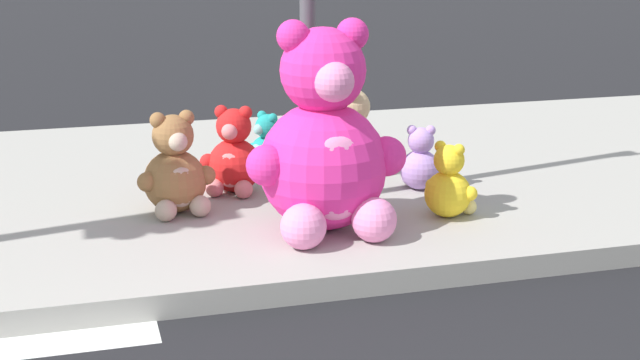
{
  "coord_description": "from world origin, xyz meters",
  "views": [
    {
      "loc": [
        -0.59,
        -1.59,
        2.09
      ],
      "look_at": [
        0.86,
        3.6,
        0.55
      ],
      "focal_mm": 50.81,
      "sensor_mm": 36.0,
      "label": 1
    }
  ],
  "objects_px": {
    "plush_brown": "(175,173)",
    "plush_red": "(234,158)",
    "plush_lavender": "(420,163)",
    "plush_pink_large": "(325,148)",
    "plush_teal": "(266,148)",
    "plush_tan": "(349,139)",
    "plush_yellow": "(449,187)"
  },
  "relations": [
    {
      "from": "plush_brown",
      "to": "plush_red",
      "type": "distance_m",
      "value": 0.61
    },
    {
      "from": "plush_lavender",
      "to": "plush_brown",
      "type": "bearing_deg",
      "value": -177.17
    },
    {
      "from": "plush_pink_large",
      "to": "plush_teal",
      "type": "height_order",
      "value": "plush_pink_large"
    },
    {
      "from": "plush_pink_large",
      "to": "plush_red",
      "type": "bearing_deg",
      "value": 112.38
    },
    {
      "from": "plush_tan",
      "to": "plush_lavender",
      "type": "bearing_deg",
      "value": -55.41
    },
    {
      "from": "plush_teal",
      "to": "plush_brown",
      "type": "xyz_separation_m",
      "value": [
        -0.82,
        -0.86,
        0.09
      ]
    },
    {
      "from": "plush_red",
      "to": "plush_brown",
      "type": "bearing_deg",
      "value": -141.52
    },
    {
      "from": "plush_tan",
      "to": "plush_red",
      "type": "distance_m",
      "value": 1.02
    },
    {
      "from": "plush_tan",
      "to": "plush_lavender",
      "type": "relative_size",
      "value": 1.45
    },
    {
      "from": "plush_red",
      "to": "plush_lavender",
      "type": "bearing_deg",
      "value": -11.85
    },
    {
      "from": "plush_tan",
      "to": "plush_teal",
      "type": "relative_size",
      "value": 1.45
    },
    {
      "from": "plush_tan",
      "to": "plush_yellow",
      "type": "distance_m",
      "value": 1.28
    },
    {
      "from": "plush_tan",
      "to": "plush_brown",
      "type": "bearing_deg",
      "value": -155.96
    },
    {
      "from": "plush_tan",
      "to": "plush_teal",
      "type": "xyz_separation_m",
      "value": [
        -0.63,
        0.21,
        -0.09
      ]
    },
    {
      "from": "plush_tan",
      "to": "plush_teal",
      "type": "height_order",
      "value": "plush_tan"
    },
    {
      "from": "plush_pink_large",
      "to": "plush_yellow",
      "type": "xyz_separation_m",
      "value": [
        0.89,
        0.04,
        -0.34
      ]
    },
    {
      "from": "plush_pink_large",
      "to": "plush_lavender",
      "type": "relative_size",
      "value": 2.78
    },
    {
      "from": "plush_teal",
      "to": "plush_brown",
      "type": "relative_size",
      "value": 0.69
    },
    {
      "from": "plush_pink_large",
      "to": "plush_tan",
      "type": "bearing_deg",
      "value": 66.07
    },
    {
      "from": "plush_tan",
      "to": "plush_yellow",
      "type": "relative_size",
      "value": 1.36
    },
    {
      "from": "plush_lavender",
      "to": "plush_brown",
      "type": "relative_size",
      "value": 0.69
    },
    {
      "from": "plush_tan",
      "to": "plush_red",
      "type": "height_order",
      "value": "plush_tan"
    },
    {
      "from": "plush_lavender",
      "to": "plush_yellow",
      "type": "bearing_deg",
      "value": -94.79
    },
    {
      "from": "plush_pink_large",
      "to": "plush_yellow",
      "type": "distance_m",
      "value": 0.96
    },
    {
      "from": "plush_tan",
      "to": "plush_yellow",
      "type": "bearing_deg",
      "value": -75.09
    },
    {
      "from": "plush_lavender",
      "to": "plush_red",
      "type": "distance_m",
      "value": 1.39
    },
    {
      "from": "plush_teal",
      "to": "plush_yellow",
      "type": "xyz_separation_m",
      "value": [
        0.96,
        -1.44,
        0.01
      ]
    },
    {
      "from": "plush_teal",
      "to": "plush_brown",
      "type": "height_order",
      "value": "plush_brown"
    },
    {
      "from": "plush_tan",
      "to": "plush_red",
      "type": "xyz_separation_m",
      "value": [
        -0.98,
        -0.27,
        -0.02
      ]
    },
    {
      "from": "plush_pink_large",
      "to": "plush_yellow",
      "type": "bearing_deg",
      "value": 2.81
    },
    {
      "from": "plush_pink_large",
      "to": "plush_teal",
      "type": "bearing_deg",
      "value": 92.42
    },
    {
      "from": "plush_tan",
      "to": "plush_pink_large",
      "type": "bearing_deg",
      "value": -113.93
    }
  ]
}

